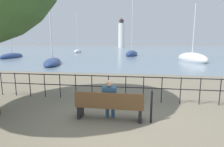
{
  "coord_description": "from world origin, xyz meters",
  "views": [
    {
      "loc": [
        0.88,
        -5.1,
        2.3
      ],
      "look_at": [
        0.0,
        0.5,
        1.36
      ],
      "focal_mm": 28.0,
      "sensor_mm": 36.0,
      "label": 1
    }
  ],
  "objects": [
    {
      "name": "harbor_lighthouse",
      "position": [
        -13.75,
        136.65,
        10.69
      ],
      "size": [
        4.88,
        4.88,
        22.98
      ],
      "color": "white",
      "rests_on": "ground_plane"
    },
    {
      "name": "sailboat_1",
      "position": [
        8.08,
        20.47,
        0.38
      ],
      "size": [
        3.74,
        6.74,
        8.18
      ],
      "rotation": [
        0.0,
        0.0,
        0.28
      ],
      "color": "white",
      "rests_on": "ground_plane"
    },
    {
      "name": "ground_plane",
      "position": [
        0.0,
        0.0,
        0.0
      ],
      "size": [
        1000.0,
        1000.0,
        0.0
      ],
      "primitive_type": "plane",
      "color": "#7A705B"
    },
    {
      "name": "promenade_railing",
      "position": [
        -0.0,
        1.85,
        0.69
      ],
      "size": [
        10.77,
        0.04,
        1.05
      ],
      "color": "black",
      "rests_on": "ground_plane"
    },
    {
      "name": "sailboat_5",
      "position": [
        -16.81,
        43.66,
        0.38
      ],
      "size": [
        2.27,
        5.52,
        12.23
      ],
      "rotation": [
        0.0,
        0.0,
        0.11
      ],
      "color": "silver",
      "rests_on": "ground_plane"
    },
    {
      "name": "closed_umbrella",
      "position": [
        1.26,
        -0.08,
        0.58
      ],
      "size": [
        0.09,
        0.09,
        1.03
      ],
      "color": "black",
      "rests_on": "ground_plane"
    },
    {
      "name": "sailboat_0",
      "position": [
        -0.7,
        31.32,
        0.38
      ],
      "size": [
        3.06,
        6.41,
        11.99
      ],
      "rotation": [
        0.0,
        0.0,
        -0.16
      ],
      "color": "navy",
      "rests_on": "ground_plane"
    },
    {
      "name": "sailboat_4",
      "position": [
        -21.54,
        22.89,
        0.26
      ],
      "size": [
        3.62,
        7.31,
        7.24
      ],
      "rotation": [
        0.0,
        0.0,
        0.22
      ],
      "color": "navy",
      "rests_on": "ground_plane"
    },
    {
      "name": "sailboat_3",
      "position": [
        -9.31,
        14.22,
        0.26
      ],
      "size": [
        4.31,
        7.42,
        9.1
      ],
      "rotation": [
        0.0,
        0.0,
        0.37
      ],
      "color": "navy",
      "rests_on": "ground_plane"
    },
    {
      "name": "park_bench",
      "position": [
        0.0,
        -0.07,
        0.44
      ],
      "size": [
        2.09,
        0.45,
        0.9
      ],
      "color": "brown",
      "rests_on": "ground_plane"
    },
    {
      "name": "seated_person_left",
      "position": [
        -0.01,
        0.01,
        0.68
      ],
      "size": [
        0.42,
        0.35,
        1.24
      ],
      "color": "navy",
      "rests_on": "ground_plane"
    },
    {
      "name": "harbor_water",
      "position": [
        0.0,
        158.47,
        0.0
      ],
      "size": [
        600.0,
        300.0,
        0.01
      ],
      "color": "slate",
      "rests_on": "ground_plane"
    }
  ]
}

